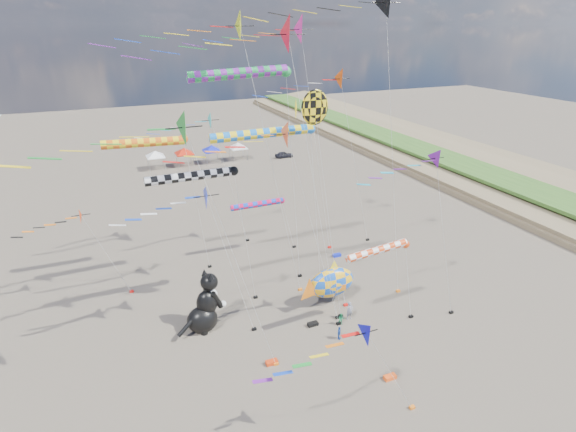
% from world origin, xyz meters
% --- Properties ---
extents(ground, '(260.00, 260.00, 0.00)m').
position_xyz_m(ground, '(0.00, 0.00, 0.00)').
color(ground, brown).
rests_on(ground, ground).
extents(delta_kite_0, '(13.09, 2.21, 19.62)m').
position_xyz_m(delta_kite_0, '(-10.70, 5.97, 18.19)').
color(delta_kite_0, '#187C18').
rests_on(delta_kite_0, ground).
extents(delta_kite_1, '(13.09, 2.68, 24.35)m').
position_xyz_m(delta_kite_1, '(-2.49, 8.43, 22.75)').
color(delta_kite_1, red).
rests_on(delta_kite_1, ground).
extents(delta_kite_2, '(14.16, 2.39, 24.68)m').
position_xyz_m(delta_kite_2, '(-4.66, 14.55, 23.16)').
color(delta_kite_2, '#D8EA15').
rests_on(delta_kite_2, ground).
extents(delta_kite_3, '(9.69, 2.03, 15.44)m').
position_xyz_m(delta_kite_3, '(-3.73, 26.69, 14.08)').
color(delta_kite_3, '#20C5C1').
rests_on(delta_kite_3, ground).
extents(delta_kite_4, '(8.08, 1.71, 9.25)m').
position_xyz_m(delta_kite_4, '(-17.62, 20.55, 8.03)').
color(delta_kite_4, red).
rests_on(delta_kite_4, ground).
extents(delta_kite_5, '(13.23, 2.27, 19.79)m').
position_xyz_m(delta_kite_5, '(7.16, 21.25, 18.34)').
color(delta_kite_5, '#DC4A0A').
rests_on(delta_kite_5, ground).
extents(delta_kite_6, '(11.33, 2.20, 17.59)m').
position_xyz_m(delta_kite_6, '(-2.09, 9.23, 16.17)').
color(delta_kite_6, '#F5461D').
rests_on(delta_kite_6, ground).
extents(delta_kite_7, '(13.58, 2.63, 26.37)m').
position_xyz_m(delta_kite_7, '(5.12, 10.64, 24.78)').
color(delta_kite_7, black).
rests_on(delta_kite_7, ground).
extents(delta_kite_8, '(13.10, 2.99, 24.65)m').
position_xyz_m(delta_kite_8, '(4.34, 21.32, 22.93)').
color(delta_kite_8, '#FA2699').
rests_on(delta_kite_8, ground).
extents(delta_kite_9, '(9.05, 2.12, 13.06)m').
position_xyz_m(delta_kite_9, '(-8.35, 10.53, 11.70)').
color(delta_kite_9, '#142AC6').
rests_on(delta_kite_9, ground).
extents(delta_kite_10, '(10.46, 1.62, 8.74)m').
position_xyz_m(delta_kite_10, '(-3.68, -1.46, 7.50)').
color(delta_kite_10, '#090BB8').
rests_on(delta_kite_10, ground).
extents(delta_kite_11, '(9.83, 1.62, 15.30)m').
position_xyz_m(delta_kite_11, '(6.86, 5.93, 14.05)').
color(delta_kite_11, '#66148A').
rests_on(delta_kite_11, ground).
extents(windsock_0, '(8.69, 0.78, 12.96)m').
position_xyz_m(windsock_0, '(-8.02, 14.98, 12.50)').
color(windsock_0, black).
rests_on(windsock_0, ground).
extents(windsock_1, '(7.01, 0.65, 7.77)m').
position_xyz_m(windsock_1, '(4.22, 6.82, 7.38)').
color(windsock_1, '#E03F0F').
rests_on(windsock_1, ground).
extents(windsock_2, '(9.83, 0.91, 20.36)m').
position_xyz_m(windsock_2, '(-3.12, 16.90, 19.84)').
color(windsock_2, green).
rests_on(windsock_2, ground).
extents(windsock_3, '(7.35, 0.68, 6.34)m').
position_xyz_m(windsock_3, '(0.08, 22.99, 5.96)').
color(windsock_3, '#D60F43').
rests_on(windsock_3, ground).
extents(windsock_4, '(9.80, 0.79, 16.24)m').
position_xyz_m(windsock_4, '(-2.59, 13.22, 15.77)').
color(windsock_4, blue).
rests_on(windsock_4, ground).
extents(windsock_5, '(8.77, 0.85, 14.24)m').
position_xyz_m(windsock_5, '(-10.56, 22.33, 13.76)').
color(windsock_5, orange).
rests_on(windsock_5, ground).
extents(angelfish_kite, '(3.74, 3.02, 19.17)m').
position_xyz_m(angelfish_kite, '(0.26, 11.31, 17.70)').
color(angelfish_kite, yellow).
rests_on(angelfish_kite, ground).
extents(cat_inflatable, '(4.31, 3.26, 5.21)m').
position_xyz_m(cat_inflatable, '(-8.71, 12.34, 2.61)').
color(cat_inflatable, black).
rests_on(cat_inflatable, ground).
extents(fish_inflatable, '(5.87, 2.56, 4.37)m').
position_xyz_m(fish_inflatable, '(2.63, 11.58, 2.15)').
color(fish_inflatable, blue).
rests_on(fish_inflatable, ground).
extents(person_adult, '(0.65, 0.45, 1.70)m').
position_xyz_m(person_adult, '(2.98, 8.76, 0.85)').
color(person_adult, gray).
rests_on(person_adult, ground).
extents(child_green, '(0.65, 0.58, 1.12)m').
position_xyz_m(child_green, '(1.92, 8.32, 0.56)').
color(child_green, '#248C54').
rests_on(child_green, ground).
extents(child_blue, '(0.67, 0.68, 1.16)m').
position_xyz_m(child_blue, '(0.85, 6.76, 0.58)').
color(child_blue, '#2651B2').
rests_on(child_blue, ground).
extents(kite_bag_0, '(0.90, 0.44, 0.30)m').
position_xyz_m(kite_bag_0, '(-5.22, 6.18, 0.15)').
color(kite_bag_0, red).
rests_on(kite_bag_0, ground).
extents(kite_bag_1, '(0.90, 0.44, 0.30)m').
position_xyz_m(kite_bag_1, '(7.50, 19.18, 0.15)').
color(kite_bag_1, '#1424CB').
rests_on(kite_bag_1, ground).
extents(kite_bag_2, '(0.90, 0.44, 0.30)m').
position_xyz_m(kite_bag_2, '(2.05, 1.39, 0.15)').
color(kite_bag_2, '#FF5215').
rests_on(kite_bag_2, ground).
extents(kite_bag_3, '(0.90, 0.44, 0.30)m').
position_xyz_m(kite_bag_3, '(-0.34, 9.16, 0.15)').
color(kite_bag_3, black).
rests_on(kite_bag_3, ground).
extents(tent_row, '(19.20, 4.20, 3.80)m').
position_xyz_m(tent_row, '(1.50, 60.00, 3.15)').
color(tent_row, white).
rests_on(tent_row, ground).
extents(parked_car, '(3.50, 1.58, 1.17)m').
position_xyz_m(parked_car, '(17.42, 58.00, 0.58)').
color(parked_car, '#26262D').
rests_on(parked_car, ground).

